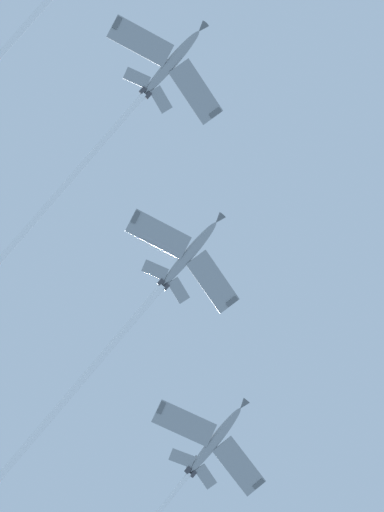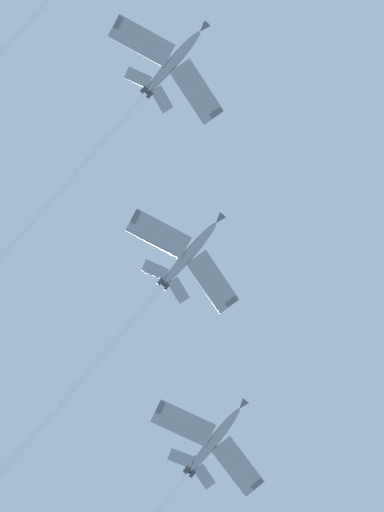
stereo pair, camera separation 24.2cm
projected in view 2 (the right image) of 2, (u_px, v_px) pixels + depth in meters
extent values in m
cylinder|color=white|center=(37.00, 13.00, 150.27)|extent=(29.61, 29.60, 11.85)
ellipsoid|color=gray|center=(173.00, 62.00, 154.16)|extent=(9.54, 9.54, 4.69)
cone|color=#595E60|center=(203.00, 28.00, 154.73)|extent=(2.17, 2.17, 1.60)
ellipsoid|color=black|center=(182.00, 52.00, 154.93)|extent=(2.79, 2.79, 1.65)
cube|color=gray|center=(197.00, 92.00, 154.95)|extent=(7.64, 9.52, 1.21)
cube|color=#595E60|center=(216.00, 113.00, 155.77)|extent=(1.87, 1.51, 0.62)
cube|color=gray|center=(142.00, 41.00, 153.05)|extent=(9.52, 7.65, 1.21)
cube|color=#595E60|center=(118.00, 22.00, 152.40)|extent=(1.51, 1.87, 0.62)
cube|color=gray|center=(162.00, 99.00, 154.14)|extent=(3.21, 4.01, 0.66)
cube|color=gray|center=(138.00, 77.00, 153.33)|extent=(4.01, 3.21, 0.66)
cube|color=#595E60|center=(149.00, 88.00, 155.13)|extent=(2.31, 2.31, 3.36)
cylinder|color=#38383D|center=(149.00, 95.00, 153.65)|extent=(1.40, 1.40, 1.05)
cylinder|color=#38383D|center=(144.00, 90.00, 153.49)|extent=(1.40, 1.40, 1.05)
cylinder|color=white|center=(40.00, 213.00, 151.63)|extent=(31.45, 31.44, 13.61)
ellipsoid|color=gray|center=(189.00, 254.00, 156.65)|extent=(9.54, 9.54, 4.70)
cone|color=#595E60|center=(219.00, 219.00, 157.22)|extent=(2.17, 2.17, 1.60)
ellipsoid|color=black|center=(198.00, 243.00, 157.41)|extent=(2.79, 2.79, 1.66)
cube|color=gray|center=(213.00, 282.00, 157.43)|extent=(7.64, 9.52, 1.21)
cube|color=#595E60|center=(232.00, 302.00, 158.26)|extent=(1.87, 1.51, 0.62)
cube|color=gray|center=(159.00, 234.00, 155.53)|extent=(9.52, 7.64, 1.21)
cube|color=#595E60|center=(136.00, 217.00, 154.89)|extent=(1.51, 1.87, 0.62)
cube|color=gray|center=(178.00, 290.00, 156.62)|extent=(3.21, 4.01, 0.66)
cube|color=gray|center=(155.00, 270.00, 155.81)|extent=(4.01, 3.21, 0.66)
cube|color=#595E60|center=(166.00, 278.00, 157.60)|extent=(2.32, 2.32, 3.36)
cylinder|color=#38383D|center=(166.00, 286.00, 156.13)|extent=(1.40, 1.40, 1.05)
cylinder|color=#38383D|center=(161.00, 282.00, 155.97)|extent=(1.40, 1.40, 1.05)
cylinder|color=white|center=(76.00, 385.00, 154.41)|extent=(26.48, 26.48, 11.68)
ellipsoid|color=gray|center=(214.00, 441.00, 159.01)|extent=(9.31, 9.81, 4.51)
cone|color=#595E60|center=(243.00, 405.00, 159.44)|extent=(2.15, 2.18, 1.58)
ellipsoid|color=black|center=(222.00, 428.00, 159.74)|extent=(2.74, 2.83, 1.61)
cube|color=gray|center=(238.00, 466.00, 159.78)|extent=(7.85, 9.47, 1.15)
cube|color=#595E60|center=(257.00, 484.00, 160.58)|extent=(1.86, 1.55, 0.60)
cube|color=gray|center=(183.00, 423.00, 157.95)|extent=(9.58, 7.45, 1.15)
cube|color=#595E60|center=(160.00, 408.00, 157.34)|extent=(1.47, 1.88, 0.60)
cube|color=gray|center=(204.00, 477.00, 159.09)|extent=(3.30, 4.01, 0.63)
cube|color=gray|center=(181.00, 458.00, 158.30)|extent=(4.01, 3.13, 0.63)
cube|color=#595E60|center=(192.00, 464.00, 160.08)|extent=(2.22, 2.36, 3.34)
cylinder|color=#38383D|center=(192.00, 474.00, 158.62)|extent=(1.39, 1.41, 1.04)
cylinder|color=#38383D|center=(187.00, 470.00, 158.47)|extent=(1.39, 1.41, 1.04)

